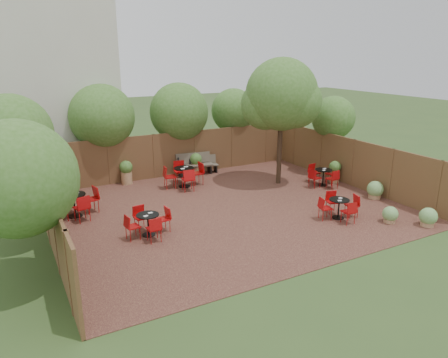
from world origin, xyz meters
TOP-DOWN VIEW (x-y plane):
  - ground at (0.00, 0.00)m, footprint 80.00×80.00m
  - courtyard_paving at (0.00, 0.00)m, footprint 12.00×10.00m
  - fence_back at (0.00, 5.00)m, footprint 12.00×0.08m
  - fence_left at (-6.00, 0.00)m, footprint 0.08×10.00m
  - fence_right at (6.00, 0.00)m, footprint 0.08×10.00m
  - neighbour_building at (-4.50, 8.00)m, footprint 5.00×4.00m
  - overhang_foliage at (-2.63, 3.03)m, footprint 15.61×10.91m
  - courtyard_tree at (3.43, 1.69)m, footprint 3.02×2.97m
  - park_bench_left at (1.22, 4.62)m, footprint 1.40×0.61m
  - park_bench_right at (0.78, 4.63)m, footprint 1.67×0.74m
  - bistro_tables at (-0.63, 0.90)m, footprint 11.49×7.27m
  - planters at (-0.44, 3.65)m, footprint 11.65×4.59m
  - low_shrubs at (5.06, -3.06)m, footprint 2.01×3.37m

SIDE VIEW (x-z plane):
  - ground at x=0.00m, z-range 0.00..0.00m
  - courtyard_paving at x=0.00m, z-range 0.00..0.02m
  - low_shrubs at x=5.06m, z-range -0.02..0.66m
  - park_bench_left at x=1.22m, z-range 0.03..0.87m
  - bistro_tables at x=-0.63m, z-range -0.02..0.93m
  - park_bench_right at x=0.78m, z-range 0.03..1.04m
  - planters at x=-0.44m, z-range 0.04..1.06m
  - fence_back at x=0.00m, z-range 0.00..2.00m
  - fence_left at x=-6.00m, z-range 0.00..2.00m
  - fence_right at x=6.00m, z-range 0.00..2.00m
  - overhang_foliage at x=-2.63m, z-range 1.38..4.15m
  - courtyard_tree at x=3.43m, z-range 1.02..6.30m
  - neighbour_building at x=-4.50m, z-range 0.00..8.00m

